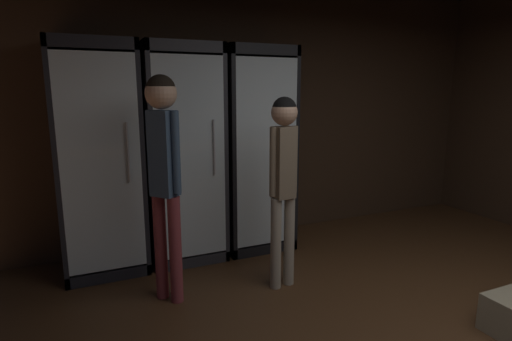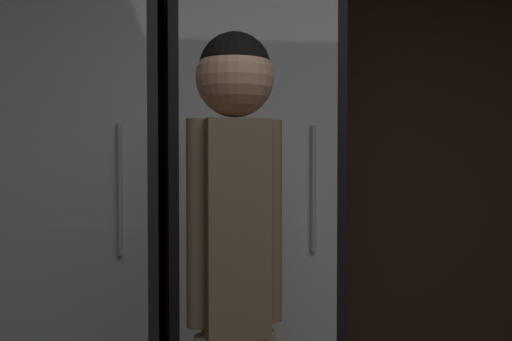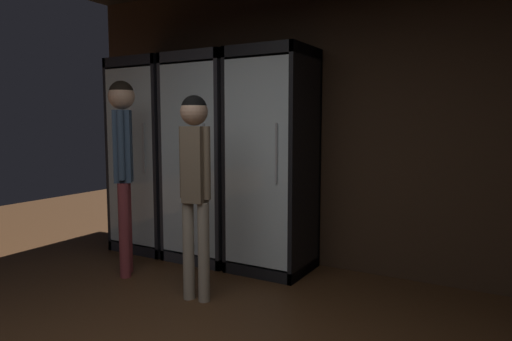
# 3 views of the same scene
# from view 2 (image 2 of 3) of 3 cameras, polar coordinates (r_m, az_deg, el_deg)

# --- Properties ---
(wall_back) EXTENTS (6.00, 0.06, 2.80)m
(wall_back) POSITION_cam_2_polar(r_m,az_deg,el_deg) (2.87, 9.28, 4.38)
(wall_back) COLOR #382619
(wall_back) RESTS_ON ground
(cooler_left) EXTENTS (0.71, 0.66, 2.06)m
(cooler_left) POSITION_cam_2_polar(r_m,az_deg,el_deg) (2.48, -18.31, -4.33)
(cooler_left) COLOR #2B2B30
(cooler_left) RESTS_ON ground
(cooler_center) EXTENTS (0.71, 0.66, 2.06)m
(cooler_center) POSITION_cam_2_polar(r_m,az_deg,el_deg) (2.45, -0.79, -4.35)
(cooler_center) COLOR black
(cooler_center) RESTS_ON ground
(shopper_near) EXTENTS (0.26, 0.21, 1.59)m
(shopper_near) POSITION_cam_2_polar(r_m,az_deg,el_deg) (1.44, -2.27, -7.61)
(shopper_near) COLOR gray
(shopper_near) RESTS_ON ground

